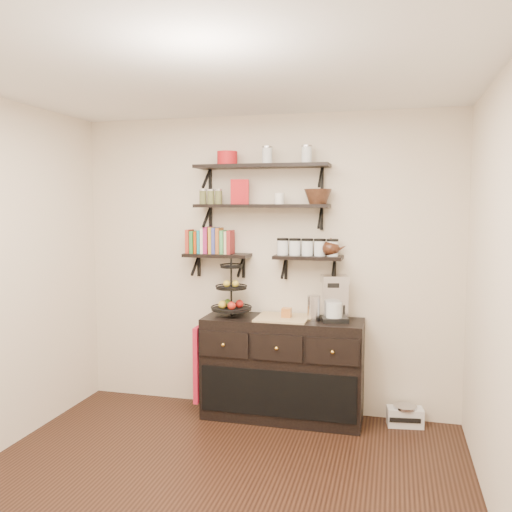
% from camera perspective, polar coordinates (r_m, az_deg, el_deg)
% --- Properties ---
extents(floor, '(3.50, 3.50, 0.00)m').
position_cam_1_polar(floor, '(3.78, -5.85, -24.68)').
color(floor, black).
rests_on(floor, ground).
extents(ceiling, '(3.50, 3.50, 0.02)m').
position_cam_1_polar(ceiling, '(3.37, -6.31, 19.20)').
color(ceiling, white).
rests_on(ceiling, back_wall).
extents(back_wall, '(3.50, 0.02, 2.70)m').
position_cam_1_polar(back_wall, '(4.98, 0.95, -0.86)').
color(back_wall, beige).
rests_on(back_wall, ground).
extents(right_wall, '(0.02, 3.50, 2.70)m').
position_cam_1_polar(right_wall, '(3.17, 25.19, -4.99)').
color(right_wall, beige).
rests_on(right_wall, ground).
extents(shelf_top, '(1.20, 0.27, 0.23)m').
position_cam_1_polar(shelf_top, '(4.83, 0.60, 9.41)').
color(shelf_top, black).
rests_on(shelf_top, back_wall).
extents(shelf_mid, '(1.20, 0.27, 0.23)m').
position_cam_1_polar(shelf_mid, '(4.82, 0.60, 5.26)').
color(shelf_mid, black).
rests_on(shelf_mid, back_wall).
extents(shelf_low_left, '(0.60, 0.25, 0.23)m').
position_cam_1_polar(shelf_low_left, '(4.97, -4.07, 0.02)').
color(shelf_low_left, black).
rests_on(shelf_low_left, back_wall).
extents(shelf_low_right, '(0.60, 0.25, 0.23)m').
position_cam_1_polar(shelf_low_right, '(4.78, 5.53, -0.22)').
color(shelf_low_right, black).
rests_on(shelf_low_right, back_wall).
extents(cookbooks, '(0.43, 0.15, 0.26)m').
position_cam_1_polar(cookbooks, '(4.98, -4.67, 1.60)').
color(cookbooks, '#AD3525').
rests_on(cookbooks, shelf_low_left).
extents(glass_canisters, '(0.54, 0.10, 0.13)m').
position_cam_1_polar(glass_canisters, '(4.77, 5.42, 0.82)').
color(glass_canisters, silver).
rests_on(glass_canisters, shelf_low_right).
extents(sideboard, '(1.40, 0.50, 0.92)m').
position_cam_1_polar(sideboard, '(4.89, 2.79, -11.74)').
color(sideboard, black).
rests_on(sideboard, floor).
extents(fruit_stand, '(0.36, 0.36, 0.53)m').
position_cam_1_polar(fruit_stand, '(4.86, -2.57, -4.20)').
color(fruit_stand, black).
rests_on(fruit_stand, sideboard).
extents(candle, '(0.08, 0.08, 0.08)m').
position_cam_1_polar(candle, '(4.76, 3.23, -5.96)').
color(candle, '#AB6027').
rests_on(candle, sideboard).
extents(coffee_maker, '(0.26, 0.26, 0.40)m').
position_cam_1_polar(coffee_maker, '(4.70, 8.29, -4.50)').
color(coffee_maker, black).
rests_on(coffee_maker, sideboard).
extents(thermal_carafe, '(0.11, 0.11, 0.22)m').
position_cam_1_polar(thermal_carafe, '(4.69, 6.09, -5.48)').
color(thermal_carafe, silver).
rests_on(thermal_carafe, sideboard).
extents(apron, '(0.04, 0.29, 0.68)m').
position_cam_1_polar(apron, '(4.98, -5.85, -11.06)').
color(apron, '#B4132F').
rests_on(apron, sideboard).
extents(radio, '(0.32, 0.22, 0.18)m').
position_cam_1_polar(radio, '(5.01, 15.41, -15.92)').
color(radio, silver).
rests_on(radio, floor).
extents(recipe_box, '(0.17, 0.09, 0.22)m').
position_cam_1_polar(recipe_box, '(4.87, -1.73, 6.77)').
color(recipe_box, '#B4141A').
rests_on(recipe_box, shelf_mid).
extents(walnut_bowl, '(0.24, 0.24, 0.13)m').
position_cam_1_polar(walnut_bowl, '(4.73, 6.52, 6.23)').
color(walnut_bowl, black).
rests_on(walnut_bowl, shelf_mid).
extents(ramekins, '(0.09, 0.09, 0.10)m').
position_cam_1_polar(ramekins, '(4.78, 2.48, 6.05)').
color(ramekins, white).
rests_on(ramekins, shelf_mid).
extents(teapot, '(0.22, 0.17, 0.16)m').
position_cam_1_polar(teapot, '(4.74, 7.85, 0.93)').
color(teapot, '#391C11').
rests_on(teapot, shelf_low_right).
extents(red_pot, '(0.18, 0.18, 0.12)m').
position_cam_1_polar(red_pot, '(4.92, -3.04, 10.25)').
color(red_pot, '#B4141A').
rests_on(red_pot, shelf_top).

